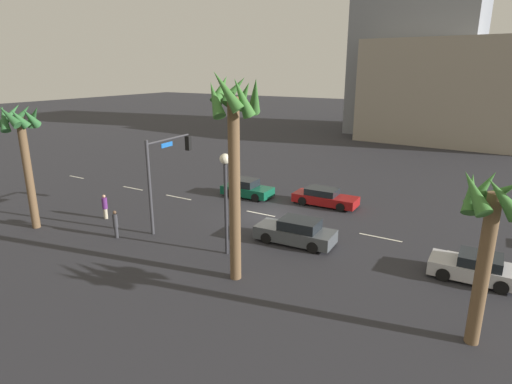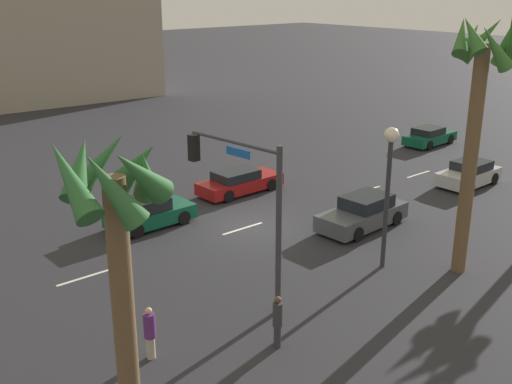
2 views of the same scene
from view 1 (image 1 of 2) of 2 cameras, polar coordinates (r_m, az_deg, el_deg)
ground_plane at (r=29.29m, az=1.39°, el=-3.10°), size 220.00×220.00×0.00m
lane_stripe_1 at (r=25.94m, az=26.66°, el=-7.58°), size 2.12×0.14×0.01m
lane_stripe_2 at (r=26.55m, az=16.38°, el=-5.89°), size 2.57×0.14×0.01m
lane_stripe_3 at (r=29.50m, az=0.62°, el=-2.94°), size 2.26×0.14×0.01m
lane_stripe_4 at (r=33.73m, az=-10.42°, el=-0.71°), size 2.52×0.14×0.01m
lane_stripe_5 at (r=37.13m, az=-16.24°, el=0.49°), size 2.26×0.14×0.01m
lane_stripe_6 at (r=42.69m, az=-22.99°, el=1.86°), size 1.94×0.14×0.01m
car_0 at (r=33.27m, az=-1.27°, el=0.46°), size 4.00×1.99×1.38m
car_1 at (r=23.00m, az=27.35°, el=-9.03°), size 3.94×2.00×1.33m
car_3 at (r=31.56m, az=9.20°, el=-0.73°), size 4.73×1.94×1.26m
car_4 at (r=24.62m, az=5.41°, el=-5.37°), size 4.66×2.13×1.47m
traffic_signal at (r=26.79m, az=-12.17°, el=3.40°), size 0.67×4.52×5.78m
streetlamp at (r=22.15m, az=-4.14°, el=1.09°), size 0.56×0.56×5.56m
pedestrian_0 at (r=30.07m, az=-19.67°, el=-1.80°), size 0.38×0.38×1.67m
pedestrian_1 at (r=26.49m, az=-18.37°, el=-4.03°), size 0.43×0.43×1.71m
palm_tree_0 at (r=16.38m, az=29.35°, el=-3.04°), size 2.75×2.49×6.74m
palm_tree_1 at (r=18.68m, az=-2.92°, el=7.54°), size 2.66×2.73×9.80m
palm_tree_2 at (r=29.15m, az=-29.01°, el=6.58°), size 2.36×2.46×7.84m
building_1 at (r=71.71m, az=21.07°, el=17.42°), size 17.22×15.79×24.63m
building_2 at (r=64.40m, az=24.46°, el=12.24°), size 21.60×15.15×13.35m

